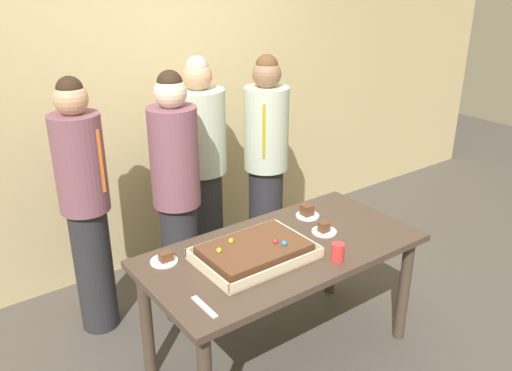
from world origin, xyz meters
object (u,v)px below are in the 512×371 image
(party_table, at_px, (283,262))
(person_striped_tie_right, at_px, (266,164))
(plated_slice_near_left, at_px, (307,212))
(person_far_right_suit, at_px, (86,205))
(plated_slice_far_left, at_px, (165,259))
(plated_slice_near_right, at_px, (324,229))
(person_serving_front, at_px, (201,170))
(sheet_cake, at_px, (255,252))
(drink_cup_nearest, at_px, (338,252))
(cake_server_utensil, at_px, (204,307))
(person_green_shirt_behind, at_px, (177,197))

(party_table, xyz_separation_m, person_striped_tie_right, (0.56, 0.89, 0.22))
(plated_slice_near_left, relative_size, person_striped_tie_right, 0.09)
(person_far_right_suit, bearing_deg, plated_slice_far_left, -17.78)
(plated_slice_near_right, relative_size, person_serving_front, 0.09)
(sheet_cake, xyz_separation_m, person_striped_tie_right, (0.76, 0.90, 0.08))
(plated_slice_near_right, xyz_separation_m, drink_cup_nearest, (-0.16, -0.28, 0.03))
(plated_slice_far_left, xyz_separation_m, cake_server_utensil, (-0.04, -0.48, -0.01))
(plated_slice_near_right, relative_size, cake_server_utensil, 0.75)
(person_serving_front, relative_size, person_far_right_suit, 1.01)
(plated_slice_near_left, height_order, person_far_right_suit, person_far_right_suit)
(plated_slice_near_left, bearing_deg, plated_slice_near_right, -106.20)
(plated_slice_far_left, relative_size, person_green_shirt_behind, 0.09)
(plated_slice_near_left, bearing_deg, cake_server_utensil, -156.64)
(party_table, xyz_separation_m, person_green_shirt_behind, (-0.28, 0.72, 0.23))
(plated_slice_far_left, bearing_deg, drink_cup_nearest, -35.13)
(party_table, bearing_deg, drink_cup_nearest, -62.84)
(person_serving_front, height_order, person_striped_tie_right, person_serving_front)
(plated_slice_far_left, bearing_deg, cake_server_utensil, -94.95)
(plated_slice_near_left, bearing_deg, person_far_right_suit, 147.73)
(cake_server_utensil, height_order, person_green_shirt_behind, person_green_shirt_behind)
(drink_cup_nearest, bearing_deg, person_striped_tie_right, 70.77)
(sheet_cake, bearing_deg, person_striped_tie_right, 49.73)
(plated_slice_near_left, bearing_deg, person_serving_front, 106.62)
(plated_slice_near_left, xyz_separation_m, person_far_right_suit, (-1.16, 0.74, 0.09))
(plated_slice_far_left, height_order, cake_server_utensil, plated_slice_far_left)
(plated_slice_far_left, relative_size, drink_cup_nearest, 1.50)
(drink_cup_nearest, distance_m, person_far_right_suit, 1.56)
(plated_slice_near_right, relative_size, person_green_shirt_behind, 0.09)
(person_serving_front, bearing_deg, plated_slice_near_left, 32.81)
(sheet_cake, distance_m, person_far_right_suit, 1.13)
(drink_cup_nearest, distance_m, person_serving_front, 1.38)
(party_table, height_order, plated_slice_far_left, plated_slice_far_left)
(drink_cup_nearest, height_order, person_serving_front, person_serving_front)
(plated_slice_near_right, height_order, cake_server_utensil, plated_slice_near_right)
(person_green_shirt_behind, bearing_deg, cake_server_utensil, -28.14)
(plated_slice_near_left, bearing_deg, plated_slice_far_left, 178.20)
(party_table, relative_size, plated_slice_near_right, 10.76)
(drink_cup_nearest, distance_m, person_striped_tie_right, 1.25)
(plated_slice_near_left, bearing_deg, drink_cup_nearest, -114.29)
(drink_cup_nearest, relative_size, person_serving_front, 0.06)
(party_table, distance_m, drink_cup_nearest, 0.36)
(plated_slice_near_left, distance_m, person_far_right_suit, 1.38)
(sheet_cake, bearing_deg, person_far_right_suit, 121.48)
(plated_slice_far_left, height_order, person_serving_front, person_serving_front)
(cake_server_utensil, bearing_deg, person_striped_tie_right, 42.65)
(person_green_shirt_behind, height_order, person_far_right_suit, person_green_shirt_behind)
(plated_slice_near_left, distance_m, drink_cup_nearest, 0.56)
(person_green_shirt_behind, xyz_separation_m, person_far_right_suit, (-0.50, 0.24, -0.01))
(plated_slice_near_right, xyz_separation_m, plated_slice_far_left, (-0.93, 0.26, -0.00))
(party_table, xyz_separation_m, sheet_cake, (-0.20, -0.00, 0.14))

